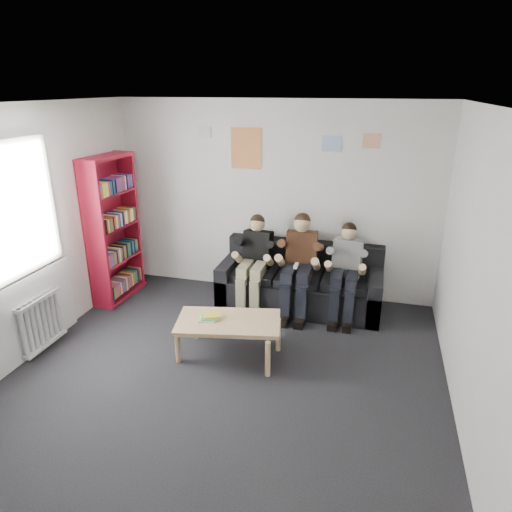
# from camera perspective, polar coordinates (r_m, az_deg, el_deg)

# --- Properties ---
(room_shell) EXTENTS (5.00, 5.00, 5.00)m
(room_shell) POSITION_cam_1_polar(r_m,az_deg,el_deg) (4.10, -5.57, -1.04)
(room_shell) COLOR black
(room_shell) RESTS_ON ground
(sofa) EXTENTS (2.16, 0.88, 0.83)m
(sofa) POSITION_cam_1_polar(r_m,az_deg,el_deg) (6.27, 5.56, -3.58)
(sofa) COLOR black
(sofa) RESTS_ON ground
(bookshelf) EXTENTS (0.30, 0.90, 2.00)m
(bookshelf) POSITION_cam_1_polar(r_m,az_deg,el_deg) (6.57, -17.32, 3.24)
(bookshelf) COLOR maroon
(bookshelf) RESTS_ON ground
(coffee_table) EXTENTS (1.12, 0.62, 0.45)m
(coffee_table) POSITION_cam_1_polar(r_m,az_deg,el_deg) (5.06, -3.45, -8.56)
(coffee_table) COLOR #D7AE7C
(coffee_table) RESTS_ON ground
(game_cases) EXTENTS (0.22, 0.19, 0.04)m
(game_cases) POSITION_cam_1_polar(r_m,az_deg,el_deg) (5.06, -5.79, -7.64)
(game_cases) COLOR silver
(game_cases) RESTS_ON coffee_table
(person_left) EXTENTS (0.37, 0.80, 1.26)m
(person_left) POSITION_cam_1_polar(r_m,az_deg,el_deg) (6.08, -0.24, -0.87)
(person_left) COLOR black
(person_left) RESTS_ON sofa
(person_middle) EXTENTS (0.40, 0.86, 1.32)m
(person_middle) POSITION_cam_1_polar(r_m,az_deg,el_deg) (5.95, 5.34, -1.22)
(person_middle) COLOR #4F2E1A
(person_middle) RESTS_ON sofa
(person_right) EXTENTS (0.36, 0.78, 1.24)m
(person_right) POSITION_cam_1_polar(r_m,az_deg,el_deg) (5.91, 11.09, -2.03)
(person_right) COLOR silver
(person_right) RESTS_ON sofa
(radiator) EXTENTS (0.10, 0.64, 0.60)m
(radiator) POSITION_cam_1_polar(r_m,az_deg,el_deg) (5.73, -25.22, -7.47)
(radiator) COLOR silver
(radiator) RESTS_ON ground
(window) EXTENTS (0.05, 1.30, 2.36)m
(window) POSITION_cam_1_polar(r_m,az_deg,el_deg) (5.52, -26.86, -1.07)
(window) COLOR white
(window) RESTS_ON room_shell
(poster_large) EXTENTS (0.42, 0.01, 0.55)m
(poster_large) POSITION_cam_1_polar(r_m,az_deg,el_deg) (6.36, -1.25, 13.30)
(poster_large) COLOR gold
(poster_large) RESTS_ON room_shell
(poster_blue) EXTENTS (0.25, 0.01, 0.20)m
(poster_blue) POSITION_cam_1_polar(r_m,az_deg,el_deg) (6.12, 9.43, 13.70)
(poster_blue) COLOR #427DE3
(poster_blue) RESTS_ON room_shell
(poster_pink) EXTENTS (0.22, 0.01, 0.18)m
(poster_pink) POSITION_cam_1_polar(r_m,az_deg,el_deg) (6.09, 14.27, 13.79)
(poster_pink) COLOR #CA3F94
(poster_pink) RESTS_ON room_shell
(poster_sign) EXTENTS (0.20, 0.01, 0.14)m
(poster_sign) POSITION_cam_1_polar(r_m,az_deg,el_deg) (6.53, -6.51, 15.13)
(poster_sign) COLOR silver
(poster_sign) RESTS_ON room_shell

